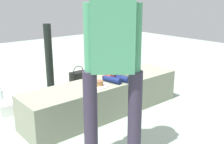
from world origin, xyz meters
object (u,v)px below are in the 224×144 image
adult_standing (113,46)px  cake_box_white (13,107)px  child_seated (112,63)px  handbag_brown_canvas (105,87)px  party_cup_red (59,98)px  cake_plate (99,85)px  water_bottle_far_side (41,105)px  water_bottle_near_gift (1,94)px  handbag_black_leather (79,78)px  gift_bag (102,70)px

adult_standing → cake_box_white: bearing=101.2°
child_seated → handbag_brown_canvas: child_seated is taller
child_seated → party_cup_red: (-0.36, 0.73, -0.58)m
cake_plate → water_bottle_far_side: cake_plate is taller
cake_box_white → water_bottle_near_gift: bearing=86.7°
party_cup_red → handbag_black_leather: (0.60, 0.41, 0.07)m
child_seated → cake_box_white: child_seated is taller
water_bottle_near_gift → party_cup_red: bearing=-43.4°
cake_box_white → water_bottle_far_side: bearing=-39.5°
water_bottle_near_gift → handbag_black_leather: bearing=-7.7°
gift_bag → handbag_brown_canvas: bearing=-125.1°
cake_plate → water_bottle_near_gift: bearing=116.3°
water_bottle_far_side → handbag_black_leather: size_ratio=0.59×
cake_plate → cake_box_white: 1.19m
child_seated → adult_standing: size_ratio=0.28×
child_seated → handbag_black_leather: child_seated is taller
handbag_black_leather → gift_bag: bearing=2.1°
cake_plate → gift_bag: size_ratio=0.66×
party_cup_red → cake_box_white: 0.64m
cake_plate → handbag_black_leather: cake_plate is taller
water_bottle_near_gift → party_cup_red: 0.84m
gift_bag → party_cup_red: (-1.11, -0.43, -0.10)m
adult_standing → cake_plate: 1.01m
water_bottle_far_side → party_cup_red: water_bottle_far_side is taller
water_bottle_near_gift → handbag_brown_canvas: handbag_brown_canvas is taller
cake_plate → water_bottle_far_side: 0.85m
cake_box_white → adult_standing: bearing=-78.8°
party_cup_red → handbag_brown_canvas: bearing=-20.7°
water_bottle_near_gift → cake_box_white: size_ratio=0.58×
adult_standing → water_bottle_near_gift: (-0.28, 2.10, -0.95)m
child_seated → gift_bag: size_ratio=1.43×
water_bottle_far_side → cake_box_white: bearing=140.5°
handbag_black_leather → handbag_brown_canvas: handbag_brown_canvas is taller
cake_plate → cake_box_white: (-0.72, 0.87, -0.36)m
adult_standing → water_bottle_far_side: 1.65m
adult_standing → water_bottle_far_side: size_ratio=8.93×
child_seated → gift_bag: bearing=56.9°
adult_standing → handbag_brown_canvas: (0.96, 1.28, -0.91)m
gift_bag → handbag_black_leather: size_ratio=1.04×
gift_bag → water_bottle_far_side: size_ratio=1.76×
party_cup_red → cake_box_white: size_ratio=0.32×
child_seated → party_cup_red: size_ratio=4.64×
adult_standing → cake_box_white: size_ratio=5.20×
gift_bag → handbag_brown_canvas: (-0.47, -0.67, -0.03)m
water_bottle_far_side → water_bottle_near_gift: bearing=108.4°
gift_bag → cake_box_white: bearing=-168.0°
water_bottle_near_gift → cake_box_white: water_bottle_near_gift is taller
child_seated → adult_standing: bearing=-130.4°
cake_plate → cake_box_white: size_ratio=0.68×
child_seated → party_cup_red: child_seated is taller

